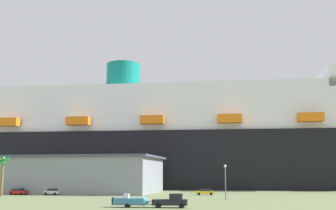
{
  "coord_description": "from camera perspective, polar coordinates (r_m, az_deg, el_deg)",
  "views": [
    {
      "loc": [
        21.56,
        -88.34,
        5.38
      ],
      "look_at": [
        -0.55,
        30.5,
        25.48
      ],
      "focal_mm": 44.22,
      "sensor_mm": 36.0,
      "label": 1
    }
  ],
  "objects": [
    {
      "name": "cruise_ship",
      "position": [
        156.64,
        3.3,
        -5.57
      ],
      "size": [
        225.52,
        48.69,
        54.52
      ],
      "color": "black",
      "rests_on": "ground_plane"
    },
    {
      "name": "parked_car_yellow_taxi",
      "position": [
        107.5,
        5.16,
        -11.83
      ],
      "size": [
        4.71,
        2.4,
        1.58
      ],
      "color": "yellow",
      "rests_on": "ground_plane"
    },
    {
      "name": "ground_plane",
      "position": [
        120.4,
        0.22,
        -12.0
      ],
      "size": [
        600.0,
        600.0,
        0.0
      ],
      "primitive_type": "plane",
      "color": "#66754C"
    },
    {
      "name": "parked_car_white_van",
      "position": [
        112.1,
        -15.6,
        -11.43
      ],
      "size": [
        4.55,
        2.67,
        1.58
      ],
      "color": "white",
      "rests_on": "ground_plane"
    },
    {
      "name": "parked_car_red_hatchback",
      "position": [
        115.07,
        -19.94,
        -11.15
      ],
      "size": [
        4.63,
        2.24,
        1.58
      ],
      "color": "red",
      "rests_on": "ground_plane"
    },
    {
      "name": "pickup_truck",
      "position": [
        67.94,
        0.47,
        -13.1
      ],
      "size": [
        5.72,
        2.57,
        2.2
      ],
      "color": "black",
      "rests_on": "ground_plane"
    },
    {
      "name": "terminal_building",
      "position": [
        123.19,
        -12.69,
        -9.31
      ],
      "size": [
        48.27,
        26.83,
        10.29
      ],
      "color": "gray",
      "rests_on": "ground_plane"
    },
    {
      "name": "parked_car_blue_suv",
      "position": [
        121.42,
        -15.3,
        -11.26
      ],
      "size": [
        4.83,
        2.37,
        1.58
      ],
      "color": "#264C99",
      "rests_on": "ground_plane"
    },
    {
      "name": "small_boat_on_trailer",
      "position": [
        68.91,
        -4.81,
        -13.08
      ],
      "size": [
        7.07,
        2.17,
        2.15
      ],
      "color": "#595960",
      "rests_on": "ground_plane"
    },
    {
      "name": "street_lamp",
      "position": [
        86.39,
        7.91,
        -9.76
      ],
      "size": [
        0.56,
        0.56,
        7.21
      ],
      "color": "slate",
      "rests_on": "ground_plane"
    },
    {
      "name": "palm_tree",
      "position": [
        108.26,
        -21.79,
        -7.73
      ],
      "size": [
        3.48,
        3.48,
        9.57
      ],
      "color": "brown",
      "rests_on": "ground_plane"
    }
  ]
}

